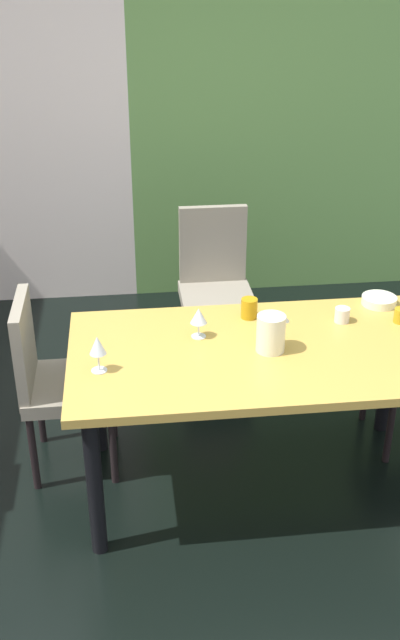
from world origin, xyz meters
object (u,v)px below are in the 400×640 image
serving_bowl_right (379,300)px  cup_west (342,315)px  pitcher_near_shelf (271,333)px  chair_head_far (215,280)px  wine_glass_near_window (199,317)px  dining_table (261,365)px  cup_east (249,308)px  chair_left_far (54,375)px  wine_glass_left (98,346)px

serving_bowl_right → cup_west: 0.29m
pitcher_near_shelf → cup_west: bearing=30.5°
chair_head_far → serving_bowl_right: chair_head_far is taller
chair_head_far → cup_west: 1.18m
wine_glass_near_window → cup_west: (0.70, 0.07, -0.07)m
chair_head_far → wine_glass_near_window: chair_head_far is taller
dining_table → cup_east: 0.34m
chair_left_far → dining_table: bearing=74.2°
chair_left_far → cup_east: 1.00m
serving_bowl_right → wine_glass_near_window: bearing=-166.0°
chair_head_far → chair_left_far: (-0.92, -1.00, -0.02)m
chair_head_far → wine_glass_near_window: 1.20m
chair_head_far → wine_glass_left: 1.58m
wine_glass_near_window → serving_bowl_right: (0.94, 0.24, -0.08)m
serving_bowl_right → cup_east: cup_east is taller
cup_east → chair_left_far: bearing=-177.8°
dining_table → wine_glass_left: (-0.72, -0.11, 0.21)m
wine_glass_left → wine_glass_near_window: (0.45, 0.25, -0.01)m
chair_head_far → serving_bowl_right: 1.17m
dining_table → wine_glass_near_window: (-0.27, 0.14, 0.19)m
serving_bowl_right → pitcher_near_shelf: pitcher_near_shelf is taller
wine_glass_left → cup_west: 1.20m
wine_glass_left → cup_east: 0.84m
wine_glass_near_window → serving_bowl_right: bearing=14.0°
serving_bowl_right → cup_east: bearing=-174.2°
chair_head_far → chair_left_far: bearing=47.2°
dining_table → serving_bowl_right: bearing=29.4°
chair_left_far → wine_glass_near_window: chair_left_far is taller
wine_glass_near_window → pitcher_near_shelf: size_ratio=0.84×
cup_west → wine_glass_near_window: bearing=-174.1°
chair_left_far → pitcher_near_shelf: size_ratio=5.33×
chair_left_far → cup_west: (1.39, -0.06, 0.28)m
dining_table → chair_head_far: (-0.04, 1.27, -0.13)m
dining_table → serving_bowl_right: serving_bowl_right is taller
wine_glass_left → serving_bowl_right: (1.40, 0.49, -0.10)m
wine_glass_near_window → serving_bowl_right: 0.98m
dining_table → chair_left_far: (-0.96, 0.27, -0.15)m
wine_glass_near_window → pitcher_near_shelf: 0.34m
wine_glass_left → cup_east: wine_glass_left is taller
dining_table → wine_glass_near_window: 0.36m
serving_bowl_right → cup_west: (-0.24, -0.16, 0.01)m
chair_head_far → cup_west: chair_head_far is taller
dining_table → pitcher_near_shelf: (0.03, -0.02, 0.18)m
dining_table → cup_west: size_ratio=24.13×
chair_head_far → chair_left_far: 1.36m
chair_left_far → pitcher_near_shelf: 1.09m
wine_glass_left → chair_left_far: bearing=121.8°
chair_left_far → serving_bowl_right: (1.64, 0.11, 0.26)m
dining_table → chair_head_far: 1.28m
wine_glass_near_window → chair_head_far: bearing=78.4°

